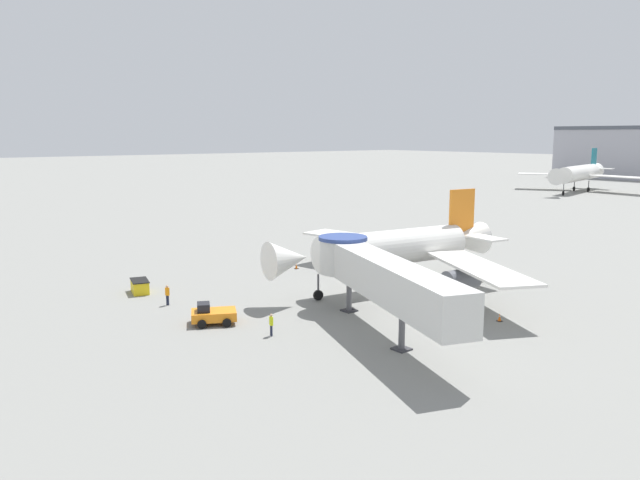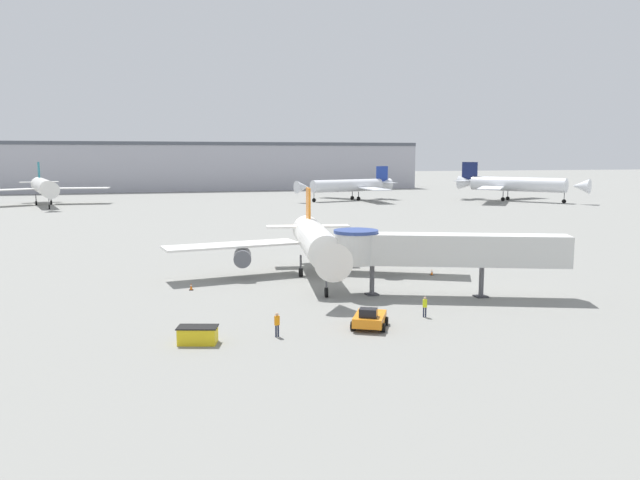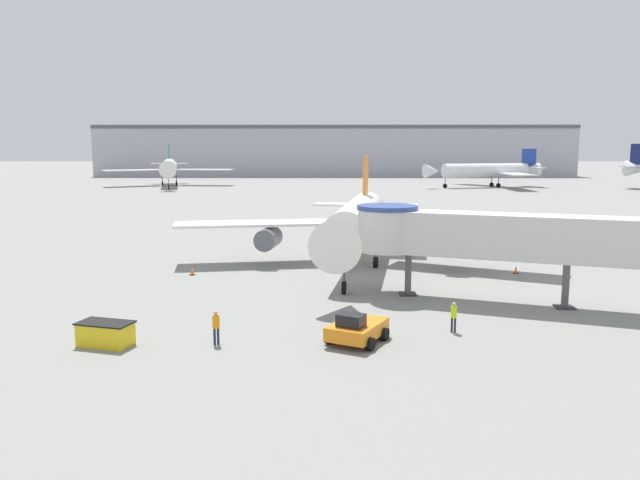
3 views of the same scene
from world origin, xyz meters
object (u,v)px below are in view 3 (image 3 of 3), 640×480
object	(u,v)px
pushback_tug_orange	(357,329)
jet_bridge	(495,235)
traffic_cone_port_wing	(192,271)
ground_crew_marshaller	(216,325)
background_jet_blue_tail	(488,170)
ground_crew_wing_walker	(454,315)
main_airplane	(357,223)
traffic_cone_starboard_wing	(516,270)
service_container_yellow	(106,334)
background_jet_teal_tail	(169,167)

from	to	relation	value
pushback_tug_orange	jet_bridge	bearing A→B (deg)	70.30
jet_bridge	traffic_cone_port_wing	bearing A→B (deg)	178.73
ground_crew_marshaller	background_jet_blue_tail	xyz separation A→B (m)	(45.85, 125.72, 3.20)
ground_crew_wing_walker	traffic_cone_port_wing	bearing A→B (deg)	-29.23
main_airplane	traffic_cone_port_wing	world-z (taller)	main_airplane
main_airplane	traffic_cone_starboard_wing	distance (m)	13.12
traffic_cone_starboard_wing	ground_crew_marshaller	size ratio (longest dim) A/B	0.36
background_jet_blue_tail	ground_crew_marshaller	bearing A→B (deg)	-36.93
main_airplane	jet_bridge	xyz separation A→B (m)	(8.28, -10.58, 0.50)
service_container_yellow	traffic_cone_port_wing	distance (m)	17.49
background_jet_teal_tail	jet_bridge	bearing A→B (deg)	-80.29
traffic_cone_port_wing	ground_crew_marshaller	world-z (taller)	ground_crew_marshaller
background_jet_blue_tail	background_jet_teal_tail	size ratio (longest dim) A/B	0.92
background_jet_teal_tail	traffic_cone_port_wing	bearing A→B (deg)	-88.37
jet_bridge	ground_crew_marshaller	bearing A→B (deg)	-130.92
service_container_yellow	ground_crew_marshaller	world-z (taller)	ground_crew_marshaller
background_jet_teal_tail	service_container_yellow	bearing A→B (deg)	-90.57
jet_bridge	service_container_yellow	size ratio (longest dim) A/B	6.72
main_airplane	ground_crew_wing_walker	xyz separation A→B (m)	(4.40, -17.31, -2.89)
pushback_tug_orange	ground_crew_marshaller	distance (m)	7.12
ground_crew_wing_walker	traffic_cone_starboard_wing	bearing A→B (deg)	-105.27
main_airplane	jet_bridge	world-z (taller)	main_airplane
main_airplane	ground_crew_marshaller	distance (m)	21.32
pushback_tug_orange	ground_crew_marshaller	xyz separation A→B (m)	(-7.10, -0.41, 0.29)
jet_bridge	traffic_cone_port_wing	world-z (taller)	jet_bridge
traffic_cone_port_wing	ground_crew_wing_walker	world-z (taller)	ground_crew_wing_walker
service_container_yellow	background_jet_blue_tail	size ratio (longest dim) A/B	0.10
jet_bridge	service_container_yellow	distance (m)	23.98
jet_bridge	background_jet_teal_tail	distance (m)	130.69
traffic_cone_port_wing	traffic_cone_starboard_wing	xyz separation A→B (m)	(25.50, 0.87, -0.01)
pushback_tug_orange	ground_crew_wing_walker	size ratio (longest dim) A/B	2.42
main_airplane	background_jet_teal_tail	bearing A→B (deg)	119.70
traffic_cone_port_wing	background_jet_blue_tail	size ratio (longest dim) A/B	0.02
pushback_tug_orange	traffic_cone_port_wing	size ratio (longest dim) A/B	6.08
service_container_yellow	traffic_cone_starboard_wing	xyz separation A→B (m)	(26.14, 18.35, -0.30)
pushback_tug_orange	traffic_cone_port_wing	bearing A→B (deg)	152.75
pushback_tug_orange	traffic_cone_starboard_wing	bearing A→B (deg)	80.23
jet_bridge	ground_crew_wing_walker	distance (m)	8.47
jet_bridge	pushback_tug_orange	xyz separation A→B (m)	(-9.20, -8.56, -3.62)
traffic_cone_port_wing	background_jet_teal_tail	size ratio (longest dim) A/B	0.02
traffic_cone_port_wing	service_container_yellow	bearing A→B (deg)	-92.09
main_airplane	ground_crew_wing_walker	world-z (taller)	main_airplane
service_container_yellow	background_jet_teal_tail	size ratio (longest dim) A/B	0.09
traffic_cone_starboard_wing	ground_crew_wing_walker	distance (m)	17.94
main_airplane	background_jet_blue_tail	xyz separation A→B (m)	(37.83, 106.16, 0.37)
service_container_yellow	traffic_cone_port_wing	world-z (taller)	service_container_yellow
ground_crew_marshaller	traffic_cone_port_wing	bearing A→B (deg)	88.81
traffic_cone_port_wing	background_jet_blue_tail	distance (m)	119.75
ground_crew_marshaller	background_jet_teal_tail	distance (m)	133.93
traffic_cone_port_wing	background_jet_blue_tail	bearing A→B (deg)	64.90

